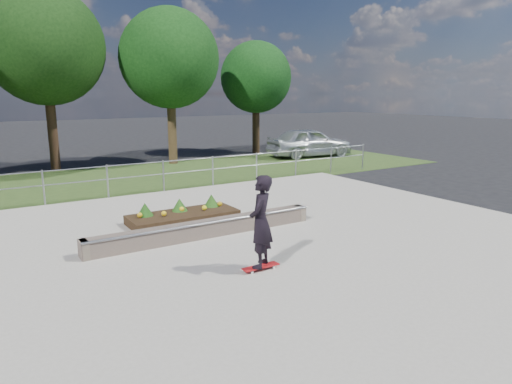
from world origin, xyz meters
TOP-DOWN VIEW (x-y plane):
  - ground at (0.00, 0.00)m, footprint 120.00×120.00m
  - grass_verge at (0.00, 11.00)m, footprint 30.00×8.00m
  - concrete_slab at (0.00, 0.00)m, footprint 15.00×15.00m
  - fence at (0.00, 7.50)m, footprint 20.06×0.06m
  - tree_mid_left at (-2.50, 15.00)m, footprint 5.25×5.25m
  - tree_mid_right at (3.00, 14.00)m, footprint 4.90×4.90m
  - tree_far_right at (9.00, 15.50)m, footprint 4.20×4.20m
  - grind_ledge at (-1.09, 1.79)m, footprint 6.00×0.44m
  - planter_bed at (-1.02, 3.41)m, footprint 3.00×1.20m
  - skateboarder at (-1.13, -0.79)m, footprint 0.81×0.78m
  - parked_car at (10.60, 12.30)m, footprint 5.13×2.64m

SIDE VIEW (x-z plane):
  - ground at x=0.00m, z-range 0.00..0.00m
  - grass_verge at x=0.00m, z-range 0.00..0.02m
  - concrete_slab at x=0.00m, z-range 0.00..0.06m
  - planter_bed at x=-1.02m, z-range -0.06..0.55m
  - grind_ledge at x=-1.09m, z-range 0.05..0.48m
  - fence at x=0.00m, z-range 0.17..1.37m
  - parked_car at x=10.60m, z-range 0.00..1.67m
  - skateboarder at x=-1.13m, z-range 0.09..2.04m
  - tree_far_right at x=9.00m, z-range 1.18..7.78m
  - tree_mid_right at x=3.00m, z-range 1.38..9.08m
  - tree_mid_left at x=-2.50m, z-range 1.48..9.73m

